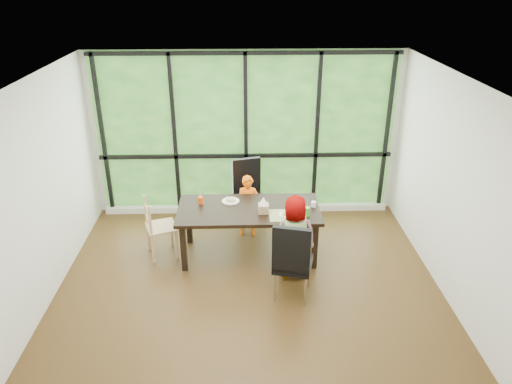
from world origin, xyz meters
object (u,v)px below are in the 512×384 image
child_toddler (248,206)px  white_mug (314,204)px  plate_far (231,201)px  tissue_box (263,208)px  dining_table (249,232)px  child_older (294,237)px  chair_window_leather (250,194)px  green_cup (307,212)px  chair_interior_leather (293,258)px  chair_end_beech (161,227)px  orange_cup (201,200)px  plate_near (287,214)px

child_toddler → white_mug: (0.92, -0.54, 0.29)m
plate_far → tissue_box: 0.58m
dining_table → child_older: child_older is taller
chair_window_leather → plate_far: (-0.29, -0.68, 0.22)m
child_older → green_cup: child_older is taller
chair_interior_leather → child_toddler: chair_interior_leather is taller
green_cup → chair_end_beech: bearing=171.9°
chair_window_leather → chair_end_beech: bearing=-160.8°
chair_window_leather → orange_cup: bearing=-149.1°
chair_window_leather → child_older: size_ratio=0.92×
chair_window_leather → plate_far: 0.77m
chair_window_leather → orange_cup: size_ratio=10.32×
child_older → chair_end_beech: bearing=-23.2°
chair_interior_leather → green_cup: (0.25, 0.72, 0.28)m
dining_table → white_mug: size_ratio=26.60×
child_toddler → white_mug: child_toddler is taller
chair_end_beech → green_cup: chair_end_beech is taller
chair_end_beech → tissue_box: 1.51m
chair_interior_leather → tissue_box: size_ratio=7.57×
chair_interior_leather → orange_cup: (-1.22, 1.15, 0.26)m
child_toddler → plate_near: size_ratio=4.41×
plate_far → child_toddler: bearing=53.6°
chair_interior_leather → plate_near: chair_interior_leather is taller
dining_table → plate_far: size_ratio=7.89×
plate_far → orange_cup: orange_cup is taller
dining_table → tissue_box: size_ratio=13.97×
chair_end_beech → child_toddler: (1.25, 0.54, 0.04)m
dining_table → child_toddler: bearing=90.0°
chair_interior_leather → child_toddler: bearing=-56.6°
plate_near → tissue_box: tissue_box is taller
chair_interior_leather → orange_cup: chair_interior_leather is taller
plate_near → green_cup: size_ratio=1.69×
orange_cup → plate_far: bearing=6.9°
chair_interior_leather → child_older: bearing=-82.7°
dining_table → green_cup: (0.79, -0.25, 0.44)m
child_older → chair_window_leather: bearing=-74.7°
child_older → tissue_box: (-0.39, 0.41, 0.23)m
chair_interior_leather → child_older: (0.05, 0.44, 0.05)m
tissue_box → dining_table: bearing=147.8°
chair_window_leather → child_older: bearing=-83.4°
white_mug → plate_near: bearing=-148.9°
white_mug → chair_end_beech: bearing=179.8°
chair_interior_leather → orange_cup: 1.69m
child_toddler → orange_cup: child_toddler is taller
chair_window_leather → chair_end_beech: chair_window_leather is taller
green_cup → chair_interior_leather: bearing=-109.2°
orange_cup → white_mug: (1.60, -0.14, -0.01)m
chair_end_beech → white_mug: bearing=-109.4°
white_mug → green_cup: bearing=-115.2°
dining_table → chair_interior_leather: size_ratio=1.84×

